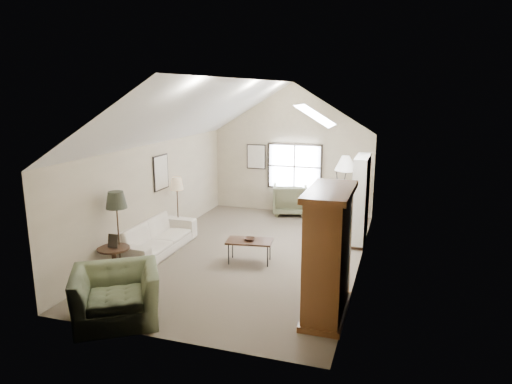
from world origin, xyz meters
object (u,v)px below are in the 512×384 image
(armchair_near, at_px, (116,295))
(side_chair, at_px, (339,204))
(sofa, at_px, (155,237))
(side_table, at_px, (115,263))
(armchair_far, at_px, (290,199))
(coffee_table, at_px, (250,251))
(armoire, at_px, (328,253))

(armchair_near, height_order, side_chair, side_chair)
(sofa, xyz_separation_m, side_table, (0.00, -1.60, -0.05))
(sofa, height_order, side_chair, side_chair)
(armchair_far, xyz_separation_m, side_table, (-2.23, -5.90, -0.15))
(armchair_near, height_order, coffee_table, armchair_near)
(armchair_far, bearing_deg, coffee_table, 77.91)
(side_chair, bearing_deg, side_table, -121.14)
(armoire, bearing_deg, armchair_far, 109.40)
(armoire, relative_size, armchair_near, 1.60)
(side_table, bearing_deg, side_chair, 55.25)
(sofa, bearing_deg, coffee_table, -89.46)
(coffee_table, bearing_deg, side_chair, 69.32)
(armchair_far, distance_m, side_table, 6.31)
(coffee_table, bearing_deg, armchair_near, -111.84)
(sofa, distance_m, side_chair, 5.42)
(side_chair, bearing_deg, armoire, -80.48)
(armoire, distance_m, armchair_near, 3.60)
(sofa, distance_m, armchair_near, 3.29)
(sofa, distance_m, coffee_table, 2.36)
(coffee_table, xyz_separation_m, side_table, (-2.35, -1.65, 0.07))
(sofa, bearing_deg, armoire, -113.17)
(coffee_table, bearing_deg, side_table, -144.90)
(side_table, height_order, side_chair, side_chair)
(side_table, xyz_separation_m, side_chair, (3.79, 5.47, 0.21))
(coffee_table, height_order, side_table, side_table)
(armchair_far, height_order, side_table, armchair_far)
(armchair_near, xyz_separation_m, coffee_table, (1.27, 3.16, -0.19))
(sofa, xyz_separation_m, coffee_table, (2.35, 0.05, -0.12))
(sofa, relative_size, side_table, 3.99)
(armchair_far, bearing_deg, side_chair, 150.87)
(armchair_near, height_order, armchair_far, armchair_far)
(armchair_far, xyz_separation_m, coffee_table, (0.12, -4.24, -0.22))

